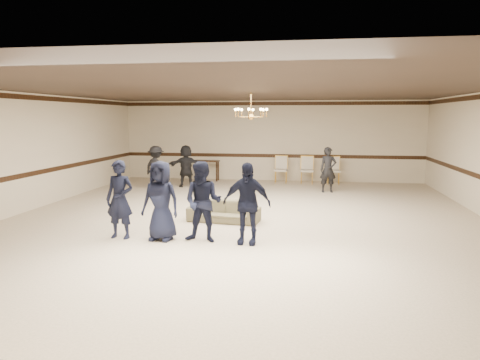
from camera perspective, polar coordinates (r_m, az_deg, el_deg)
The scene contains 16 objects.
room at distance 11.12m, azimuth 0.71°, elevation 3.14°, with size 12.01×14.01×3.21m.
chair_rail at distance 18.08m, azimuth 3.88°, elevation 3.11°, with size 12.00×0.02×0.14m, color black.
crown_molding at distance 18.03m, azimuth 3.95°, elevation 9.71°, with size 12.00×0.02×0.14m, color black.
chandelier at distance 12.07m, azimuth 1.41°, elevation 9.59°, with size 0.94×0.94×0.89m, color gold, non-canonical shape.
boy_a at distance 9.72m, azimuth -15.11°, elevation -2.42°, with size 0.61×0.40×1.66m, color black.
boy_b at distance 9.40m, azimuth -10.08°, elevation -2.62°, with size 0.81×0.53×1.66m, color black.
boy_c at distance 9.15m, azimuth -4.74°, elevation -2.81°, with size 0.81×0.63×1.66m, color black.
boy_d at distance 8.98m, azimuth 0.86°, elevation -2.99°, with size 0.97×0.41×1.66m, color black.
settee at distance 11.00m, azimuth -2.07°, elevation -4.01°, with size 1.74×0.68×0.51m, color #6A6747.
adult_left at distance 16.08m, azimuth -10.66°, elevation 1.56°, with size 1.00×0.57×1.54m, color black.
adult_mid at distance 16.47m, azimuth -6.89°, elevation 1.79°, with size 1.43×0.46×1.54m, color black.
adult_right at distance 15.47m, azimuth 11.19°, elevation 1.29°, with size 0.56×0.37×1.54m, color black.
banquet_chair_left at distance 17.40m, azimuth 5.25°, elevation 1.31°, with size 0.50×0.50×1.04m, color beige, non-canonical shape.
banquet_chair_mid at distance 17.37m, azimuth 8.55°, elevation 1.24°, with size 0.50×0.50×1.04m, color beige, non-canonical shape.
banquet_chair_right at distance 17.39m, azimuth 11.84°, elevation 1.17°, with size 0.50×0.50×1.04m, color beige, non-canonical shape.
console_table at distance 18.05m, azimuth -4.26°, elevation 1.22°, with size 0.98×0.41×0.83m, color black.
Camera 1 is at (1.58, -10.96, 2.55)m, focal length 33.41 mm.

